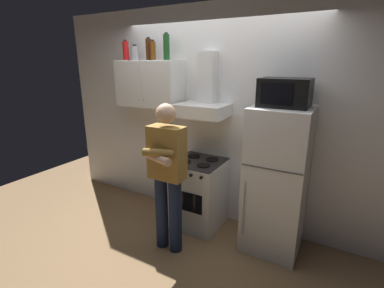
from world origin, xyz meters
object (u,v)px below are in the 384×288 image
Objects in this scene: refrigerator at (276,181)px; bottle_wine_green at (166,47)px; person_standing at (167,174)px; bottle_canister_steel at (135,53)px; bottle_beer_brown at (153,51)px; range_hood at (204,100)px; bottle_soda_red at (126,51)px; stove_oven at (198,193)px; microwave at (285,93)px; upper_cabinet at (150,84)px; bottle_rum_dark at (149,49)px.

bottle_wine_green is at bearing 174.45° from refrigerator.
bottle_canister_steel reaches higher than person_standing.
bottle_beer_brown is at bearing 175.69° from refrigerator.
bottle_wine_green is (-0.53, 0.02, 0.61)m from range_hood.
bottle_canister_steel is 0.77× the size of bottle_soda_red.
stove_oven is at bearing -7.63° from bottle_canister_steel.
refrigerator is 5.00× the size of bottle_wine_green.
refrigerator reaches higher than stove_oven.
refrigerator is at bearing -89.10° from microwave.
microwave is 1.56m from bottle_wine_green.
person_standing is 6.73× the size of bottle_beer_brown.
upper_cabinet is 0.42m from bottle_beer_brown.
upper_cabinet is 0.45m from bottle_canister_steel.
person_standing is at bearing -47.36° from bottle_beer_brown.
range_hood is 2.95× the size of bottle_soda_red.
refrigerator is 8.16× the size of bottle_canister_steel.
person_standing is (-0.05, -0.61, 0.47)m from stove_oven.
refrigerator is 2.16m from bottle_beer_brown.
person_standing is 1.75m from bottle_canister_steel.
bottle_soda_red is (-2.09, 0.09, 1.37)m from refrigerator.
range_hood is 3.83× the size of bottle_canister_steel.
upper_cabinet is 0.81m from range_hood.
person_standing is at bearing -32.52° from bottle_soda_red.
bottle_beer_brown is (0.30, -0.01, 0.02)m from bottle_canister_steel.
person_standing is at bearing -44.94° from bottle_rum_dark.
bottle_canister_steel is (-1.98, 0.14, 1.34)m from refrigerator.
bottle_beer_brown is (-1.67, 0.11, 0.43)m from microwave.
refrigerator is at bearing -2.49° from bottle_soda_red.
stove_oven is 2.73× the size of bottle_wine_green.
stove_oven is 0.53× the size of person_standing.
bottle_wine_green is 1.15× the size of bottle_rum_dark.
upper_cabinet is 0.56× the size of refrigerator.
refrigerator is 2.50m from bottle_soda_red.
range_hood reaches higher than stove_oven.
bottle_beer_brown reaches higher than range_hood.
upper_cabinet is 0.44m from bottle_rum_dark.
bottle_canister_steel is 0.13m from bottle_soda_red.
bottle_wine_green is at bearing 122.71° from person_standing.
bottle_canister_steel is (-1.03, 0.01, 0.54)m from range_hood.
bottle_rum_dark reaches higher than microwave.
refrigerator is at bearing -3.96° from bottle_canister_steel.
person_standing is 8.37× the size of bottle_canister_steel.
upper_cabinet is at bearing 135.74° from person_standing.
bottle_beer_brown is (-0.19, -0.02, -0.04)m from bottle_wine_green.
stove_oven is at bearing -4.59° from bottle_soda_red.
upper_cabinet is 1.35m from person_standing.
range_hood is at bearing 86.09° from person_standing.
range_hood is 1.01m from bottle_rum_dark.
bottle_wine_green is at bearing 4.94° from bottle_soda_red.
range_hood is at bearing 0.09° from upper_cabinet.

